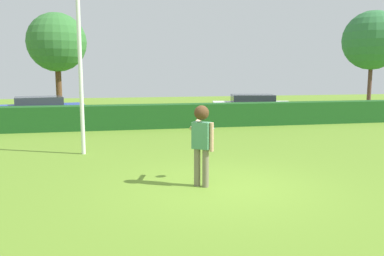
# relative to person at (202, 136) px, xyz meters

# --- Properties ---
(ground_plane) EXTENTS (60.00, 60.00, 0.00)m
(ground_plane) POSITION_rel_person_xyz_m (0.42, -0.16, -1.12)
(ground_plane) COLOR olive
(person) EXTENTS (0.47, 0.84, 1.78)m
(person) POSITION_rel_person_xyz_m (0.00, 0.00, 0.00)
(person) COLOR #756E55
(person) RESTS_ON ground
(frisbee) EXTENTS (0.24, 0.24, 0.08)m
(frisbee) POSITION_rel_person_xyz_m (0.29, 0.49, 0.07)
(frisbee) COLOR #268CE5
(lamppost) EXTENTS (0.24, 0.24, 5.90)m
(lamppost) POSITION_rel_person_xyz_m (-2.74, 4.05, 2.14)
(lamppost) COLOR silver
(lamppost) RESTS_ON ground
(hedge_row) EXTENTS (25.38, 0.90, 1.04)m
(hedge_row) POSITION_rel_person_xyz_m (0.42, 9.17, -0.60)
(hedge_row) COLOR #1B4F1C
(hedge_row) RESTS_ON ground
(parked_car_blue) EXTENTS (4.45, 2.47, 1.25)m
(parked_car_blue) POSITION_rel_person_xyz_m (-5.32, 12.37, -0.43)
(parked_car_blue) COLOR #263FA5
(parked_car_blue) RESTS_ON ground
(parked_car_white) EXTENTS (4.45, 2.47, 1.25)m
(parked_car_white) POSITION_rel_person_xyz_m (5.59, 11.94, -0.43)
(parked_car_white) COLOR white
(parked_car_white) RESTS_ON ground
(maple_tree) EXTENTS (3.49, 3.49, 5.94)m
(maple_tree) POSITION_rel_person_xyz_m (-4.91, 17.09, 3.05)
(maple_tree) COLOR brown
(maple_tree) RESTS_ON ground
(willow_tree) EXTENTS (3.76, 3.76, 6.34)m
(willow_tree) POSITION_rel_person_xyz_m (14.77, 14.94, 3.32)
(willow_tree) COLOR brown
(willow_tree) RESTS_ON ground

